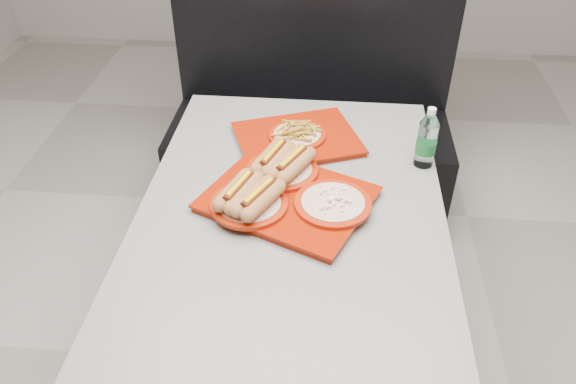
# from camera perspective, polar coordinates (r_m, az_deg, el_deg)

# --- Properties ---
(ground) EXTENTS (6.00, 6.00, 0.00)m
(ground) POSITION_cam_1_polar(r_m,az_deg,el_deg) (2.19, 0.20, -17.51)
(ground) COLOR #A09B8F
(ground) RESTS_ON ground
(diner_table) EXTENTS (0.92, 1.42, 0.75)m
(diner_table) POSITION_cam_1_polar(r_m,az_deg,el_deg) (1.75, 0.25, -6.43)
(diner_table) COLOR black
(diner_table) RESTS_ON ground
(booth_bench) EXTENTS (1.30, 0.57, 1.35)m
(booth_bench) POSITION_cam_1_polar(r_m,az_deg,el_deg) (2.73, 2.27, 6.77)
(booth_bench) COLOR black
(booth_bench) RESTS_ON ground
(tray_near) EXTENTS (0.57, 0.52, 0.10)m
(tray_near) POSITION_cam_1_polar(r_m,az_deg,el_deg) (1.66, -0.53, 0.17)
(tray_near) COLOR maroon
(tray_near) RESTS_ON diner_table
(tray_far) EXTENTS (0.49, 0.44, 0.08)m
(tray_far) POSITION_cam_1_polar(r_m,az_deg,el_deg) (1.94, 0.94, 5.67)
(tray_far) COLOR maroon
(tray_far) RESTS_ON diner_table
(water_bottle) EXTENTS (0.07, 0.07, 0.21)m
(water_bottle) POSITION_cam_1_polar(r_m,az_deg,el_deg) (1.84, 13.91, 5.07)
(water_bottle) COLOR silver
(water_bottle) RESTS_ON diner_table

